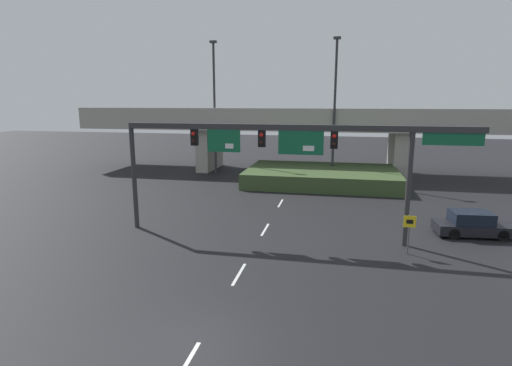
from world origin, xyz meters
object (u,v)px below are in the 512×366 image
signal_gantry (284,145)px  highway_light_pole_near (335,107)px  parked_sedan_near_right (472,225)px  speed_limit_sign (409,229)px  highway_light_pole_far (215,106)px

signal_gantry → highway_light_pole_near: size_ratio=1.44×
signal_gantry → parked_sedan_near_right: 12.07m
signal_gantry → speed_limit_sign: signal_gantry is taller
signal_gantry → highway_light_pole_near: 18.31m
speed_limit_sign → highway_light_pole_near: (-4.23, 19.35, 5.82)m
highway_light_pole_near → signal_gantry: bearing=-97.7°
signal_gantry → highway_light_pole_near: highway_light_pole_near is taller
signal_gantry → highway_light_pole_near: bearing=82.3°
signal_gantry → parked_sedan_near_right: signal_gantry is taller
highway_light_pole_near → highway_light_pole_far: (-12.38, 0.80, 0.06)m
signal_gantry → highway_light_pole_far: highway_light_pole_far is taller
speed_limit_sign → parked_sedan_near_right: bearing=42.6°
speed_limit_sign → parked_sedan_near_right: 5.68m
highway_light_pole_near → parked_sedan_near_right: bearing=-61.6°
speed_limit_sign → highway_light_pole_near: bearing=102.3°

